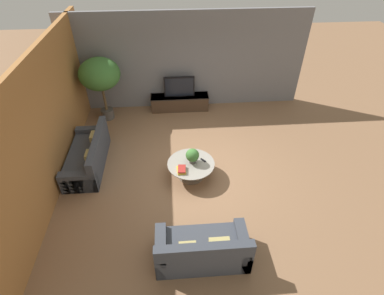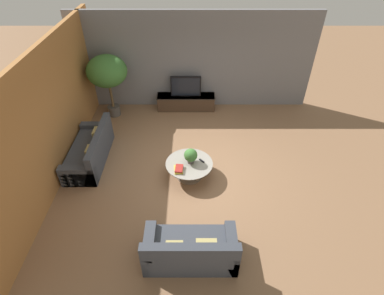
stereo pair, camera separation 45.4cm
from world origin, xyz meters
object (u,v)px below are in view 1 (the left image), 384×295
(potted_plant_tabletop, at_px, (192,156))
(potted_palm_tall, at_px, (100,76))
(television, at_px, (179,87))
(couch_by_wall, at_px, (88,156))
(media_console, at_px, (180,102))
(coffee_table, at_px, (191,167))
(couch_near_entry, at_px, (202,250))

(potted_plant_tabletop, bearing_deg, potted_palm_tall, 131.16)
(television, bearing_deg, couch_by_wall, -133.10)
(television, bearing_deg, media_console, 90.00)
(media_console, height_order, couch_by_wall, couch_by_wall)
(media_console, distance_m, couch_by_wall, 3.55)
(coffee_table, xyz_separation_m, couch_near_entry, (0.04, -2.25, -0.01))
(television, relative_size, potted_palm_tall, 0.49)
(potted_plant_tabletop, bearing_deg, couch_near_entry, -89.91)
(couch_by_wall, bearing_deg, coffee_table, 76.48)
(coffee_table, bearing_deg, television, 92.32)
(media_console, xyz_separation_m, couch_by_wall, (-2.43, -2.60, 0.03))
(television, bearing_deg, coffee_table, -87.68)
(television, height_order, coffee_table, television)
(potted_palm_tall, bearing_deg, television, 9.28)
(television, distance_m, couch_near_entry, 5.48)
(couch_by_wall, distance_m, potted_palm_tall, 2.51)
(coffee_table, bearing_deg, potted_plant_tabletop, 38.64)
(couch_near_entry, relative_size, potted_plant_tabletop, 4.42)
(couch_near_entry, xyz_separation_m, potted_palm_tall, (-2.46, 5.08, 1.16))
(media_console, xyz_separation_m, couch_near_entry, (0.17, -5.46, 0.03))
(coffee_table, relative_size, potted_palm_tall, 0.58)
(potted_plant_tabletop, bearing_deg, coffee_table, -141.36)
(media_console, xyz_separation_m, television, (-0.00, -0.00, 0.55))
(couch_by_wall, distance_m, potted_plant_tabletop, 2.68)
(media_console, height_order, potted_palm_tall, potted_palm_tall)
(couch_by_wall, height_order, potted_plant_tabletop, couch_by_wall)
(television, distance_m, coffee_table, 3.25)
(media_console, distance_m, potted_palm_tall, 2.60)
(television, relative_size, potted_plant_tabletop, 2.48)
(couch_near_entry, height_order, potted_plant_tabletop, couch_near_entry)
(couch_near_entry, distance_m, potted_plant_tabletop, 2.30)
(coffee_table, distance_m, couch_by_wall, 2.63)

